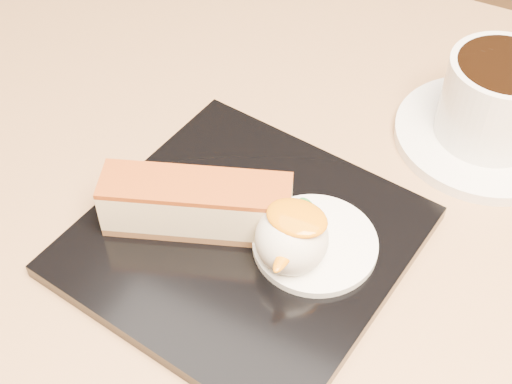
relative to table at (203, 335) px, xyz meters
The scene contains 9 objects.
table is the anchor object (origin of this frame).
dessert_plate 0.17m from the table, ahead, with size 0.22×0.22×0.01m, color black.
cheesecake 0.19m from the table, 18.35° to the right, with size 0.14×0.08×0.04m.
cream_smear 0.20m from the table, 10.33° to the left, with size 0.09×0.09×0.01m, color white.
ice_cream_scoop 0.21m from the table, ahead, with size 0.05×0.05×0.05m, color white.
mango_sauce 0.23m from the table, ahead, with size 0.04×0.03×0.01m, color orange.
mint_sprig 0.19m from the table, 33.28° to the left, with size 0.04×0.03×0.00m.
saucer 0.31m from the table, 48.58° to the left, with size 0.15×0.15×0.01m, color white.
coffee_cup 0.33m from the table, 48.13° to the left, with size 0.11×0.09×0.07m.
Camera 1 is at (0.20, -0.28, 1.14)m, focal length 50.00 mm.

